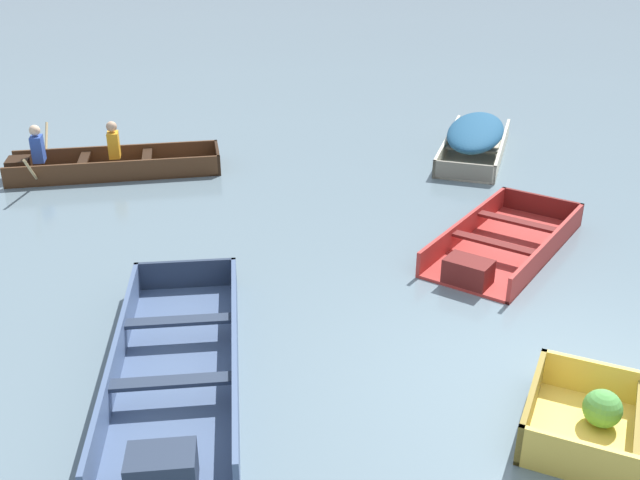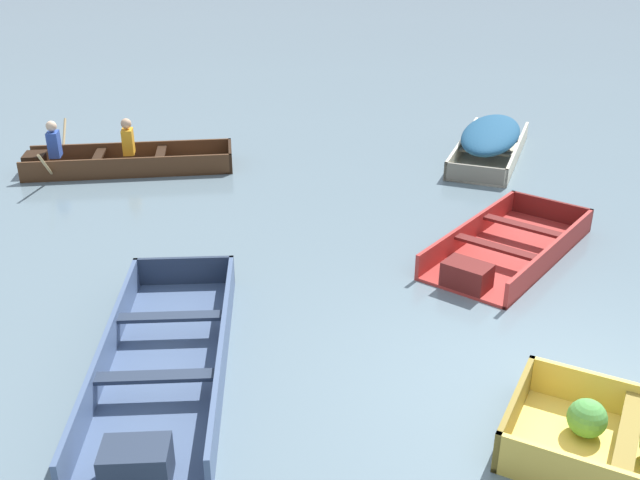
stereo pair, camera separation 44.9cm
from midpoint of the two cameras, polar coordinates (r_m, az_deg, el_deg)
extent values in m
plane|color=slate|center=(7.17, 19.96, -12.16)|extent=(80.00, 80.00, 0.00)
cube|color=olive|center=(6.64, 17.23, -12.92)|extent=(1.06, 0.73, 0.39)
cube|color=olive|center=(6.56, 25.34, -13.87)|extent=(1.04, 0.76, 0.04)
sphere|color=#4C9342|center=(6.74, 22.44, -13.07)|extent=(0.34, 0.34, 0.34)
cube|color=beige|center=(13.65, 14.27, 6.50)|extent=(3.04, 2.80, 0.04)
cube|color=beige|center=(13.67, 12.25, 7.34)|extent=(2.40, 2.03, 0.32)
cube|color=beige|center=(13.57, 16.43, 6.76)|extent=(2.40, 2.03, 0.32)
cube|color=gray|center=(12.17, 13.36, 5.07)|extent=(0.71, 0.83, 0.32)
cube|color=gray|center=(14.91, 15.06, 8.57)|extent=(0.58, 0.59, 0.29)
cube|color=gray|center=(14.03, 14.63, 7.90)|extent=(0.73, 0.83, 0.04)
cube|color=gray|center=(13.15, 14.10, 6.83)|extent=(0.73, 0.83, 0.04)
ellipsoid|color=navy|center=(13.53, 14.46, 8.18)|extent=(2.58, 2.40, 0.39)
cube|color=#475B7F|center=(7.29, -10.45, -10.03)|extent=(2.59, 3.68, 0.04)
cube|color=#475B7F|center=(7.14, -5.98, -8.86)|extent=(1.57, 3.19, 0.39)
cube|color=#475B7F|center=(7.29, -15.04, -8.90)|extent=(1.57, 3.19, 0.39)
cube|color=#273246|center=(8.68, -9.32, -2.56)|extent=(1.09, 0.56, 0.39)
cube|color=#273246|center=(5.95, -12.29, -17.19)|extent=(0.64, 0.56, 0.35)
cube|color=#273246|center=(6.71, -11.12, -10.71)|extent=(1.05, 0.61, 0.04)
cube|color=#273246|center=(7.59, -10.18, -6.09)|extent=(1.05, 0.61, 0.04)
cube|color=#AD2D28|center=(9.83, 16.12, -0.99)|extent=(3.05, 2.22, 0.04)
cube|color=#AD2D28|center=(9.60, 19.41, -1.10)|extent=(2.60, 1.14, 0.34)
cube|color=#AD2D28|center=(9.96, 13.16, 0.67)|extent=(2.60, 1.14, 0.34)
cube|color=maroon|center=(10.97, 19.03, 2.21)|extent=(0.52, 1.14, 0.34)
cube|color=maroon|center=(8.73, 13.12, -2.77)|extent=(0.55, 0.65, 0.31)
cube|color=maroon|center=(9.37, 15.29, -0.58)|extent=(0.59, 1.09, 0.04)
cube|color=maroon|center=(10.09, 17.21, 1.04)|extent=(0.59, 1.09, 0.04)
cube|color=#4C2D19|center=(12.98, -13.91, 5.59)|extent=(3.65, 2.21, 0.04)
cube|color=#4C2D19|center=(12.50, -14.18, 5.58)|extent=(3.31, 1.35, 0.35)
cube|color=#4C2D19|center=(13.37, -13.80, 6.87)|extent=(3.31, 1.35, 0.35)
cube|color=black|center=(12.84, -6.18, 6.71)|extent=(0.40, 0.92, 0.35)
cube|color=black|center=(13.21, -20.87, 5.81)|extent=(0.50, 0.54, 0.32)
cube|color=black|center=(12.98, -16.36, 6.46)|extent=(0.47, 0.87, 0.04)
cube|color=black|center=(12.85, -11.66, 6.78)|extent=(0.47, 0.87, 0.04)
cube|color=orange|center=(12.84, -14.13, 7.64)|extent=(0.27, 0.33, 0.44)
sphere|color=tan|center=(12.75, -14.28, 9.01)|extent=(0.18, 0.18, 0.18)
cube|color=#2D4CA5|center=(13.05, -19.57, 7.22)|extent=(0.27, 0.33, 0.44)
sphere|color=beige|center=(12.96, -19.78, 8.56)|extent=(0.18, 0.18, 0.18)
cylinder|color=tan|center=(12.34, -20.17, 5.68)|extent=(0.28, 0.61, 0.55)
cylinder|color=tan|center=(13.81, -18.92, 7.80)|extent=(0.28, 0.61, 0.55)
camera|label=1|loc=(0.22, -88.57, 0.66)|focal=40.00mm
camera|label=2|loc=(0.22, 91.43, -0.66)|focal=40.00mm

